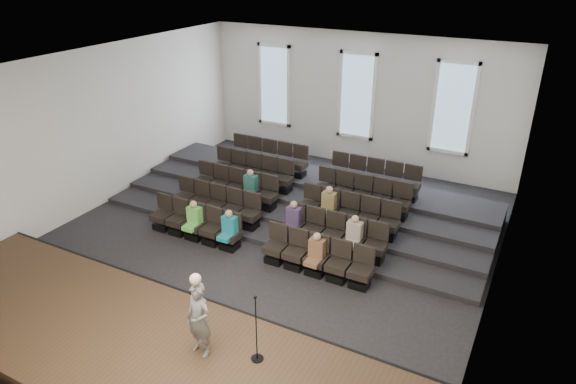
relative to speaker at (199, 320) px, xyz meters
The scene contains 14 objects.
ground 5.10m from the speaker, 106.62° to the left, with size 14.00×14.00×0.00m, color black.
ceiling 6.18m from the speaker, 106.62° to the left, with size 12.00×14.00×0.02m, color white.
wall_back 11.89m from the speaker, 96.85° to the left, with size 12.00×0.04×5.00m, color silver.
wall_front 2.96m from the speaker, 121.60° to the right, with size 12.00×0.04×5.00m, color silver.
wall_left 8.89m from the speaker, 147.54° to the left, with size 0.04×14.00×5.00m, color silver.
wall_right 6.71m from the speaker, 45.72° to the left, with size 0.04×14.00×5.00m, color silver.
stage 1.79m from the speaker, 165.20° to the right, with size 11.80×3.60×0.50m, color #3D291A.
stage_lip 2.24m from the speaker, 135.28° to the left, with size 11.80×0.06×0.52m, color black.
risers 8.10m from the speaker, 100.13° to the left, with size 11.80×4.80×0.60m.
seating_rows 6.45m from the speaker, 102.68° to the left, with size 6.80×4.70×1.67m.
windows 11.85m from the speaker, 96.89° to the left, with size 8.44×0.10×3.24m.
audience 5.16m from the speaker, 101.79° to the left, with size 4.85×2.64×1.10m.
speaker is the anchor object (origin of this frame).
mic_stand 1.15m from the speaker, 17.84° to the left, with size 0.25×0.25×1.47m.
Camera 1 is at (6.49, -10.74, 7.55)m, focal length 32.00 mm.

